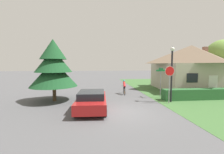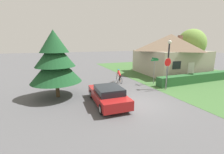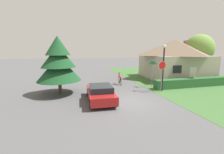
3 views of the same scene
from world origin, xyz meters
TOP-DOWN VIEW (x-y plane):
  - ground_plane at (0.00, 0.00)m, footprint 140.00×140.00m
  - grass_verge_right at (11.34, 4.00)m, footprint 16.00×36.00m
  - cottage_house at (10.07, 8.08)m, footprint 8.66×8.88m
  - hedge_row at (9.21, 2.77)m, footprint 10.27×0.90m
  - sedan_left_lane at (-1.96, 0.76)m, footprint 2.09×4.44m
  - cyclist at (1.27, 5.89)m, footprint 0.44×1.76m
  - stop_sign at (4.05, 1.76)m, footprint 0.77×0.07m
  - street_lamp at (4.41, 2.14)m, footprint 0.34×0.34m
  - street_name_sign at (4.27, 3.84)m, footprint 0.90×0.90m
  - conifer_tall_near at (-5.16, 3.62)m, footprint 3.83×3.83m
  - deciduous_tree_right at (15.23, 9.14)m, footprint 4.30×4.30m

SIDE VIEW (x-z plane):
  - ground_plane at x=0.00m, z-range 0.00..0.00m
  - grass_verge_right at x=11.34m, z-range 0.00..0.01m
  - hedge_row at x=9.21m, z-range 0.00..0.94m
  - sedan_left_lane at x=-1.96m, z-range 0.00..1.29m
  - cyclist at x=1.27m, z-range -0.03..1.43m
  - street_name_sign at x=4.27m, z-range 0.53..3.30m
  - stop_sign at x=4.05m, z-range 0.63..3.57m
  - cottage_house at x=10.07m, z-range 0.10..5.56m
  - street_lamp at x=4.41m, z-range 0.61..5.15m
  - conifer_tall_near at x=-5.16m, z-range 0.34..5.51m
  - deciduous_tree_right at x=15.23m, z-range 0.94..7.34m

